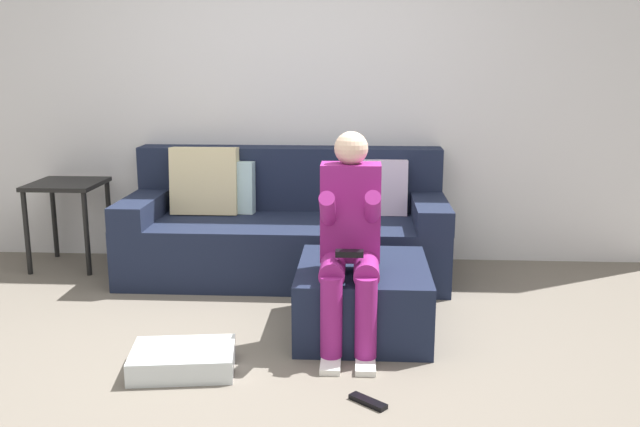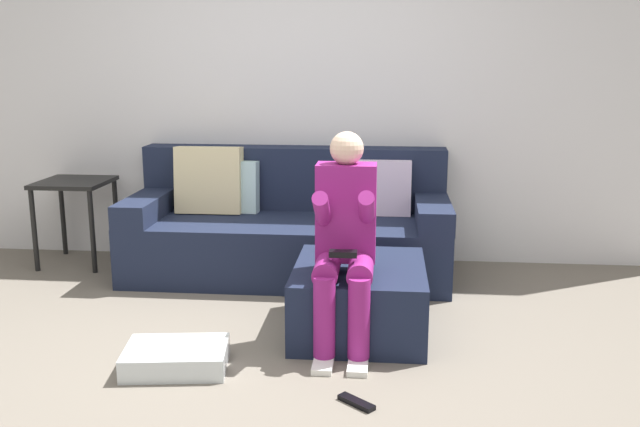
# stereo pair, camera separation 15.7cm
# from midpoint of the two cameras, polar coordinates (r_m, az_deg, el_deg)

# --- Properties ---
(ground_plane) EXTENTS (7.61, 7.61, 0.00)m
(ground_plane) POSITION_cam_midpoint_polar(r_m,az_deg,el_deg) (3.48, -7.03, -12.96)
(ground_plane) COLOR #6B6359
(wall_back) EXTENTS (5.85, 0.10, 2.66)m
(wall_back) POSITION_cam_midpoint_polar(r_m,az_deg,el_deg) (5.21, -3.26, 10.77)
(wall_back) COLOR silver
(wall_back) RESTS_ON ground_plane
(couch_sectional) EXTENTS (2.21, 0.92, 0.89)m
(couch_sectional) POSITION_cam_midpoint_polar(r_m,az_deg,el_deg) (4.92, -3.82, -1.16)
(couch_sectional) COLOR #192138
(couch_sectional) RESTS_ON ground_plane
(ottoman) EXTENTS (0.72, 0.83, 0.38)m
(ottoman) POSITION_cam_midpoint_polar(r_m,az_deg,el_deg) (3.90, 2.37, -6.94)
(ottoman) COLOR #192138
(ottoman) RESTS_ON ground_plane
(person_seated) EXTENTS (0.31, 0.58, 1.13)m
(person_seated) POSITION_cam_midpoint_polar(r_m,az_deg,el_deg) (3.59, 1.22, -1.87)
(person_seated) COLOR #8C1E72
(person_seated) RESTS_ON ground_plane
(storage_bin) EXTENTS (0.54, 0.42, 0.11)m
(storage_bin) POSITION_cam_midpoint_polar(r_m,az_deg,el_deg) (3.54, -12.45, -11.65)
(storage_bin) COLOR silver
(storage_bin) RESTS_ON ground_plane
(side_table) EXTENTS (0.49, 0.51, 0.63)m
(side_table) POSITION_cam_midpoint_polar(r_m,az_deg,el_deg) (5.37, -20.81, 1.31)
(side_table) COLOR black
(side_table) RESTS_ON ground_plane
(remote_near_ottoman) EXTENTS (0.18, 0.16, 0.02)m
(remote_near_ottoman) POSITION_cam_midpoint_polar(r_m,az_deg,el_deg) (3.18, 2.50, -15.17)
(remote_near_ottoman) COLOR black
(remote_near_ottoman) RESTS_ON ground_plane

